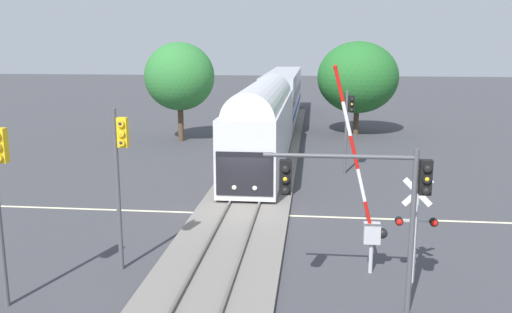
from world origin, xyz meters
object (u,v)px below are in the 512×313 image
traffic_signal_median (120,164)px  elm_centre_background (358,77)px  traffic_signal_near_right (369,191)px  traffic_signal_far_side (349,118)px  oak_behind_train (180,77)px  crossing_signal_mast (416,218)px  crossing_gate_near (368,212)px  commuter_train (275,104)px

traffic_signal_median → elm_centre_background: bearing=71.5°
traffic_signal_near_right → elm_centre_background: bearing=86.4°
traffic_signal_far_side → oak_behind_train: size_ratio=0.64×
crossing_signal_mast → oak_behind_train: (-14.13, 25.57, 2.93)m
crossing_gate_near → traffic_signal_far_side: 14.79m
commuter_train → traffic_signal_median: bearing=-96.6°
traffic_signal_far_side → traffic_signal_near_right: traffic_signal_far_side is taller
commuter_train → elm_centre_background: size_ratio=5.49×
traffic_signal_median → traffic_signal_near_right: bearing=-15.1°
crossing_signal_mast → elm_centre_background: (0.28, 30.32, 2.67)m
crossing_gate_near → elm_centre_background: size_ratio=0.89×
traffic_signal_far_side → elm_centre_background: bearing=84.0°
crossing_signal_mast → traffic_signal_near_right: 3.14m
commuter_train → traffic_signal_median: traffic_signal_median is taller
traffic_signal_median → crossing_gate_near: bearing=4.3°
crossing_gate_near → oak_behind_train: 28.09m
traffic_signal_median → elm_centre_background: size_ratio=0.71×
crossing_gate_near → traffic_signal_median: 8.59m
crossing_signal_mast → traffic_signal_near_right: size_ratio=0.75×
elm_centre_background → oak_behind_train: bearing=-161.8°
oak_behind_train → crossing_gate_near: bearing=-63.0°
crossing_signal_mast → traffic_signal_near_right: bearing=-129.6°
crossing_gate_near → crossing_signal_mast: 1.61m
commuter_train → traffic_signal_median: size_ratio=7.70×
traffic_signal_median → oak_behind_train: bearing=99.4°
traffic_signal_far_side → traffic_signal_near_right: bearing=-91.6°
crossing_gate_near → traffic_signal_far_side: bearing=89.4°
commuter_train → elm_centre_background: (6.90, 2.28, 2.14)m
crossing_gate_near → elm_centre_background: elm_centre_background is taller
traffic_signal_near_right → oak_behind_train: 30.39m
crossing_gate_near → oak_behind_train: oak_behind_train is taller
traffic_signal_median → oak_behind_train: (-4.25, 25.53, 1.38)m
elm_centre_background → oak_behind_train: (-14.40, -4.75, 0.26)m
crossing_gate_near → traffic_signal_median: (-8.42, -0.63, 1.62)m
elm_centre_background → commuter_train: bearing=-161.7°
traffic_signal_near_right → oak_behind_train: bearing=114.0°
traffic_signal_median → traffic_signal_near_right: size_ratio=1.15×
commuter_train → crossing_gate_near: (5.16, -27.37, -0.60)m
traffic_signal_far_side → traffic_signal_median: bearing=-119.2°
commuter_train → traffic_signal_near_right: (4.84, -30.19, 0.92)m
crossing_signal_mast → traffic_signal_far_side: (-1.30, 15.41, 1.14)m
traffic_signal_median → traffic_signal_near_right: 8.39m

